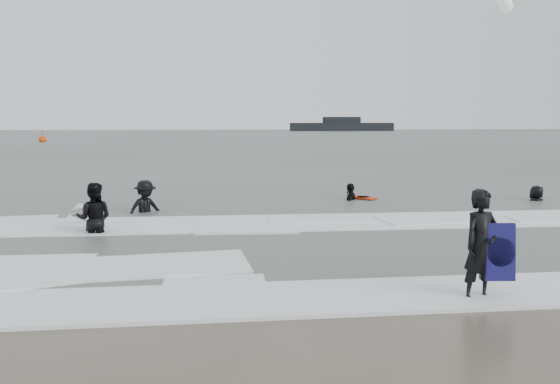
{
  "coord_description": "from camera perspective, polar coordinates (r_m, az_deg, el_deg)",
  "views": [
    {
      "loc": [
        -1.39,
        -9.4,
        3.01
      ],
      "look_at": [
        0.0,
        5.0,
        1.1
      ],
      "focal_mm": 35.0,
      "sensor_mm": 36.0,
      "label": 1
    }
  ],
  "objects": [
    {
      "name": "ground",
      "position": [
        9.97,
        2.81,
        -10.07
      ],
      "size": [
        320.0,
        320.0,
        0.0
      ],
      "primitive_type": "plane",
      "color": "brown",
      "rests_on": "ground"
    },
    {
      "name": "sea",
      "position": [
        89.46,
        -4.65,
        5.61
      ],
      "size": [
        320.0,
        320.0,
        0.0
      ],
      "primitive_type": "plane",
      "color": "#47544C",
      "rests_on": "ground"
    },
    {
      "name": "surfer_centre",
      "position": [
        9.97,
        20.04,
        -10.54
      ],
      "size": [
        0.8,
        0.65,
        1.9
      ],
      "primitive_type": "imported",
      "rotation": [
        0.0,
        0.0,
        0.31
      ],
      "color": "black",
      "rests_on": "ground"
    },
    {
      "name": "surfer_wading",
      "position": [
        15.29,
        -18.78,
        -4.24
      ],
      "size": [
        0.94,
        0.73,
        1.94
      ],
      "primitive_type": "imported",
      "rotation": [
        0.0,
        0.0,
        3.14
      ],
      "color": "black",
      "rests_on": "ground"
    },
    {
      "name": "surfer_breaker",
      "position": [
        18.15,
        -13.85,
        -2.24
      ],
      "size": [
        1.45,
        1.28,
        1.95
      ],
      "primitive_type": "imported",
      "rotation": [
        0.0,
        0.0,
        0.56
      ],
      "color": "black",
      "rests_on": "ground"
    },
    {
      "name": "surfer_right_near",
      "position": [
        20.66,
        7.38,
        -0.92
      ],
      "size": [
        0.85,
        1.15,
        1.82
      ],
      "primitive_type": "imported",
      "rotation": [
        0.0,
        0.0,
        -2.01
      ],
      "color": "black",
      "rests_on": "ground"
    },
    {
      "name": "surfer_right_far",
      "position": [
        22.31,
        25.2,
        -0.95
      ],
      "size": [
        1.0,
        0.83,
        1.76
      ],
      "primitive_type": "imported",
      "rotation": [
        0.0,
        0.0,
        -2.78
      ],
      "color": "black",
      "rests_on": "ground"
    },
    {
      "name": "surf_foam",
      "position": [
        13.51,
        0.53,
        -5.18
      ],
      "size": [
        30.03,
        9.06,
        0.09
      ],
      "color": "white",
      "rests_on": "ground"
    },
    {
      "name": "bodyboards",
      "position": [
        14.79,
        1.73,
        -2.26
      ],
      "size": [
        9.84,
        12.19,
        1.25
      ],
      "color": "#12104E",
      "rests_on": "ground"
    },
    {
      "name": "buoy",
      "position": [
        80.96,
        -23.56,
        5.07
      ],
      "size": [
        1.0,
        1.0,
        1.65
      ],
      "color": "#ED370A",
      "rests_on": "ground"
    },
    {
      "name": "vessel_horizon",
      "position": [
        151.81,
        6.44,
        6.88
      ],
      "size": [
        28.1,
        5.02,
        3.81
      ],
      "color": "black",
      "rests_on": "ground"
    }
  ]
}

